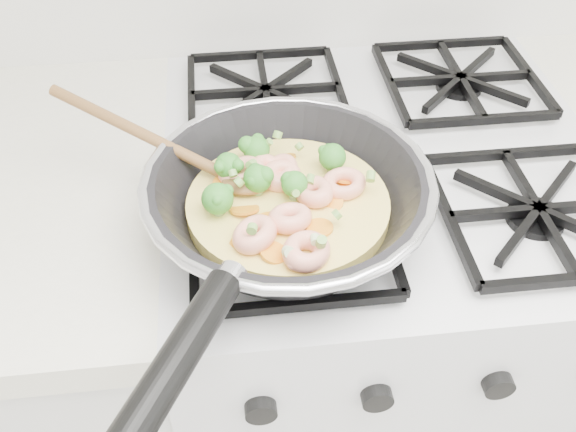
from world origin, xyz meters
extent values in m
cube|color=silver|center=(0.00, 1.70, 0.45)|extent=(0.60, 0.60, 0.90)
cube|color=black|center=(0.00, 1.70, 0.91)|extent=(0.56, 0.56, 0.02)
torus|color=silver|center=(-0.15, 1.56, 0.98)|extent=(0.33, 0.33, 0.01)
cylinder|color=black|center=(-0.27, 1.34, 0.98)|extent=(0.12, 0.17, 0.03)
cylinder|color=#FDE76E|center=(-0.15, 1.56, 0.95)|extent=(0.23, 0.23, 0.02)
ellipsoid|color=brown|center=(-0.19, 1.59, 0.97)|extent=(0.08, 0.07, 0.02)
cylinder|color=brown|center=(-0.31, 1.66, 0.99)|extent=(0.22, 0.14, 0.07)
torus|color=#FFB596|center=(-0.15, 1.59, 0.97)|extent=(0.05, 0.05, 0.03)
torus|color=#FFB596|center=(-0.17, 1.60, 0.97)|extent=(0.06, 0.06, 0.03)
torus|color=#FFB596|center=(-0.19, 1.60, 0.97)|extent=(0.07, 0.07, 0.03)
torus|color=#FFB596|center=(-0.15, 1.60, 0.97)|extent=(0.06, 0.06, 0.03)
torus|color=#FFB596|center=(-0.15, 1.52, 0.97)|extent=(0.06, 0.07, 0.02)
torus|color=#FFB596|center=(-0.12, 1.56, 0.97)|extent=(0.07, 0.07, 0.02)
torus|color=#FFB596|center=(-0.09, 1.57, 0.97)|extent=(0.06, 0.06, 0.02)
torus|color=#FFB596|center=(-0.20, 1.60, 0.97)|extent=(0.06, 0.06, 0.02)
torus|color=#FFB596|center=(-0.14, 1.47, 0.97)|extent=(0.08, 0.08, 0.03)
torus|color=#FFB596|center=(-0.19, 1.50, 0.97)|extent=(0.08, 0.08, 0.03)
ellipsoid|color=green|center=(-0.09, 1.61, 0.98)|extent=(0.04, 0.04, 0.03)
ellipsoid|color=green|center=(-0.14, 1.56, 0.98)|extent=(0.04, 0.04, 0.03)
ellipsoid|color=green|center=(-0.23, 1.55, 0.98)|extent=(0.05, 0.05, 0.04)
ellipsoid|color=green|center=(-0.18, 1.58, 0.98)|extent=(0.04, 0.04, 0.03)
ellipsoid|color=green|center=(-0.21, 1.60, 0.98)|extent=(0.04, 0.04, 0.03)
ellipsoid|color=green|center=(-0.18, 1.63, 0.98)|extent=(0.04, 0.04, 0.03)
cylinder|color=orange|center=(-0.20, 1.55, 0.96)|extent=(0.04, 0.04, 0.02)
cylinder|color=orange|center=(-0.17, 1.53, 0.96)|extent=(0.04, 0.04, 0.01)
cylinder|color=orange|center=(-0.15, 1.54, 0.96)|extent=(0.03, 0.03, 0.01)
cylinder|color=orange|center=(-0.16, 1.60, 0.96)|extent=(0.04, 0.04, 0.01)
cylinder|color=orange|center=(-0.18, 1.52, 0.96)|extent=(0.04, 0.04, 0.01)
cylinder|color=orange|center=(-0.14, 1.60, 0.96)|extent=(0.04, 0.04, 0.01)
cylinder|color=orange|center=(-0.08, 1.59, 0.96)|extent=(0.04, 0.03, 0.01)
cylinder|color=orange|center=(-0.11, 1.57, 0.96)|extent=(0.03, 0.03, 0.01)
cylinder|color=orange|center=(-0.10, 1.55, 0.96)|extent=(0.04, 0.04, 0.01)
cylinder|color=orange|center=(-0.21, 1.50, 0.96)|extent=(0.04, 0.04, 0.00)
cylinder|color=orange|center=(-0.21, 1.62, 0.96)|extent=(0.03, 0.03, 0.01)
cylinder|color=orange|center=(-0.22, 1.59, 0.96)|extent=(0.04, 0.04, 0.01)
cylinder|color=orange|center=(-0.17, 1.48, 0.96)|extent=(0.04, 0.04, 0.01)
cylinder|color=orange|center=(-0.08, 1.57, 0.96)|extent=(0.03, 0.03, 0.01)
cylinder|color=orange|center=(-0.12, 1.51, 0.96)|extent=(0.03, 0.03, 0.00)
cylinder|color=orange|center=(-0.15, 1.64, 0.96)|extent=(0.03, 0.03, 0.00)
cylinder|color=#75AE45|center=(-0.19, 1.60, 0.98)|extent=(0.01, 0.01, 0.01)
cylinder|color=#75AE45|center=(-0.10, 1.51, 0.97)|extent=(0.01, 0.01, 0.01)
cylinder|color=#75AE45|center=(-0.20, 1.57, 0.98)|extent=(0.01, 0.01, 0.01)
cylinder|color=#75AE45|center=(-0.12, 1.57, 0.97)|extent=(0.01, 0.01, 0.01)
cylinder|color=#75AE45|center=(-0.17, 1.63, 0.97)|extent=(0.01, 0.01, 0.01)
cylinder|color=#75AE45|center=(-0.20, 1.49, 0.98)|extent=(0.01, 0.01, 0.01)
cylinder|color=#75AE45|center=(-0.21, 1.58, 0.98)|extent=(0.01, 0.01, 0.01)
cylinder|color=#75AE45|center=(-0.13, 1.47, 0.98)|extent=(0.01, 0.01, 0.01)
cylinder|color=#75AE45|center=(-0.06, 1.56, 0.98)|extent=(0.01, 0.01, 0.01)
cylinder|color=#75AE45|center=(-0.15, 1.65, 0.98)|extent=(0.01, 0.01, 0.01)
cylinder|color=#75AE45|center=(-0.13, 1.63, 0.97)|extent=(0.01, 0.01, 0.01)
cylinder|color=#75AE45|center=(-0.17, 1.63, 0.98)|extent=(0.01, 0.01, 0.01)
cylinder|color=beige|center=(-0.13, 1.48, 0.98)|extent=(0.01, 0.01, 0.01)
cylinder|color=beige|center=(-0.16, 1.46, 0.97)|extent=(0.01, 0.01, 0.01)
cylinder|color=#75AE45|center=(-0.14, 1.55, 0.97)|extent=(0.01, 0.01, 0.01)
camera|label=1|loc=(-0.21, 1.02, 1.44)|focal=40.33mm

